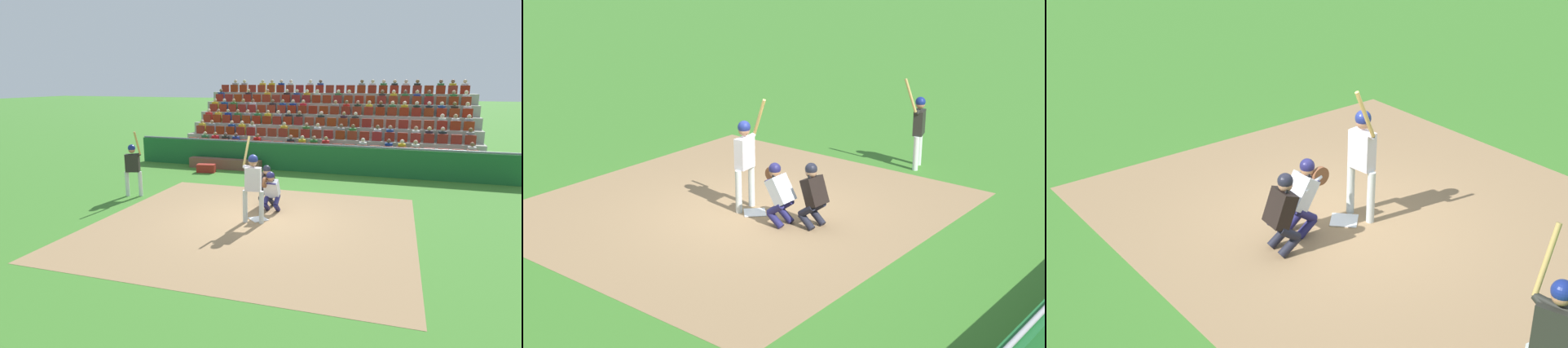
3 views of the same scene
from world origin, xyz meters
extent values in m
plane|color=#3C7728|center=(0.00, 0.00, 0.00)|extent=(160.00, 160.00, 0.00)
cube|color=#967650|center=(0.00, 0.50, 0.00)|extent=(8.37, 7.86, 0.01)
cube|color=white|center=(0.00, 0.00, 0.02)|extent=(0.62, 0.62, 0.02)
cylinder|color=silver|center=(-0.18, 0.27, 0.45)|extent=(0.14, 0.14, 0.89)
cylinder|color=silver|center=(0.27, 0.32, 0.45)|extent=(0.14, 0.14, 0.89)
cube|color=silver|center=(0.05, 0.30, 1.21)|extent=(0.44, 0.26, 0.63)
sphere|color=#AD7656|center=(0.05, 0.30, 1.68)|extent=(0.23, 0.23, 0.23)
sphere|color=navy|center=(0.05, 0.30, 1.75)|extent=(0.26, 0.26, 0.26)
cylinder|color=silver|center=(0.10, 0.28, 1.51)|extent=(0.45, 0.09, 0.14)
cylinder|color=silver|center=(0.27, 0.30, 1.51)|extent=(0.17, 0.14, 0.13)
cylinder|color=tan|center=(0.30, 0.12, 1.92)|extent=(0.12, 0.39, 0.79)
sphere|color=black|center=(0.32, 0.28, 1.54)|extent=(0.06, 0.06, 0.06)
cylinder|color=navy|center=(-0.30, -0.79, 0.15)|extent=(0.15, 0.39, 0.34)
cylinder|color=navy|center=(-0.30, -0.79, 0.37)|extent=(0.15, 0.38, 0.33)
cylinder|color=navy|center=(0.02, -0.78, 0.15)|extent=(0.15, 0.39, 0.34)
cylinder|color=navy|center=(0.02, -0.78, 0.37)|extent=(0.15, 0.38, 0.33)
cube|color=silver|center=(-0.14, -0.79, 0.71)|extent=(0.43, 0.50, 0.59)
cube|color=navy|center=(-0.14, -0.68, 0.71)|extent=(0.38, 0.29, 0.42)
sphere|color=#B17750|center=(-0.14, -0.65, 1.06)|extent=(0.22, 0.22, 0.22)
cube|color=black|center=(-0.14, -0.65, 1.06)|extent=(0.20, 0.14, 0.19)
sphere|color=navy|center=(-0.14, -0.65, 1.12)|extent=(0.24, 0.24, 0.24)
cylinder|color=brown|center=(-0.02, -0.48, 0.95)|extent=(0.08, 0.30, 0.30)
cylinder|color=silver|center=(0.01, -0.66, 0.88)|extent=(0.16, 0.40, 0.22)
cylinder|color=#1F202D|center=(0.01, -1.31, 0.15)|extent=(0.17, 0.39, 0.34)
cylinder|color=#1F202D|center=(0.01, -1.31, 0.37)|extent=(0.17, 0.39, 0.33)
cylinder|color=#1F202D|center=(0.33, -1.34, 0.15)|extent=(0.17, 0.39, 0.34)
cylinder|color=#1F202D|center=(0.33, -1.34, 0.37)|extent=(0.17, 0.39, 0.33)
cube|color=black|center=(0.16, -1.38, 0.74)|extent=(0.45, 0.44, 0.60)
cube|color=#1F202D|center=(0.17, -1.26, 0.74)|extent=(0.39, 0.23, 0.45)
sphere|color=#A9785A|center=(0.17, -1.29, 1.11)|extent=(0.22, 0.22, 0.22)
cube|color=black|center=(0.17, -1.29, 1.11)|extent=(0.21, 0.12, 0.20)
sphere|color=#1F202D|center=(0.17, -1.29, 1.17)|extent=(0.24, 0.24, 0.24)
cube|color=#1A5C29|center=(0.00, -6.71, 0.57)|extent=(15.95, 0.24, 1.14)
cylinder|color=gray|center=(0.00, -6.71, 1.18)|extent=(15.95, 0.07, 0.07)
cube|color=brown|center=(3.62, -6.16, 0.22)|extent=(3.28, 0.40, 0.44)
cylinder|color=blue|center=(2.68, -6.21, 0.55)|extent=(0.07, 0.07, 0.22)
cube|color=maroon|center=(4.09, -5.25, 0.17)|extent=(0.81, 0.50, 0.34)
cylinder|color=silver|center=(4.94, -0.99, 0.41)|extent=(0.17, 0.17, 0.83)
cylinder|color=silver|center=(4.53, -1.13, 0.41)|extent=(0.17, 0.17, 0.83)
cube|color=black|center=(4.73, -1.06, 1.12)|extent=(0.49, 0.35, 0.59)
sphere|color=#AE7352|center=(4.73, -1.06, 1.56)|extent=(0.21, 0.21, 0.21)
sphere|color=navy|center=(4.73, -1.06, 1.62)|extent=(0.24, 0.24, 0.24)
cylinder|color=black|center=(4.67, -1.05, 1.40)|extent=(0.48, 0.19, 0.14)
cylinder|color=black|center=(4.51, -1.11, 1.40)|extent=(0.16, 0.11, 0.13)
cylinder|color=tan|center=(4.43, -0.95, 1.80)|extent=(0.10, 0.36, 0.78)
sphere|color=black|center=(4.45, -1.10, 1.42)|extent=(0.06, 0.06, 0.06)
cube|color=#A1A090|center=(0.00, -8.94, 0.26)|extent=(14.24, 0.86, 0.52)
cube|color=maroon|center=(-6.49, -8.81, 0.73)|extent=(0.44, 0.10, 0.42)
cube|color=silver|center=(-6.49, -9.04, 0.78)|extent=(0.32, 0.22, 0.52)
sphere|color=brown|center=(-6.49, -9.04, 1.14)|extent=(0.19, 0.19, 0.19)
cube|color=maroon|center=(-5.93, -8.81, 0.73)|extent=(0.44, 0.10, 0.42)
cube|color=maroon|center=(-5.36, -8.81, 0.73)|extent=(0.44, 0.10, 0.42)
cube|color=maroon|center=(-4.80, -8.81, 0.73)|extent=(0.44, 0.10, 0.42)
cube|color=maroon|center=(-4.23, -8.81, 0.73)|extent=(0.44, 0.10, 0.42)
cube|color=silver|center=(-4.23, -9.04, 0.78)|extent=(0.32, 0.22, 0.52)
sphere|color=tan|center=(-4.23, -9.04, 1.14)|extent=(0.19, 0.19, 0.19)
cube|color=maroon|center=(-3.67, -8.81, 0.73)|extent=(0.44, 0.10, 0.42)
cube|color=gold|center=(-3.67, -9.04, 0.78)|extent=(0.32, 0.22, 0.52)
sphere|color=beige|center=(-3.67, -9.04, 1.14)|extent=(0.19, 0.19, 0.19)
cube|color=maroon|center=(-3.10, -8.81, 0.73)|extent=(0.44, 0.10, 0.42)
cube|color=navy|center=(-3.10, -9.04, 0.78)|extent=(0.32, 0.22, 0.52)
sphere|color=brown|center=(-3.10, -9.04, 1.14)|extent=(0.19, 0.19, 0.19)
cube|color=maroon|center=(-2.54, -8.81, 0.73)|extent=(0.44, 0.10, 0.42)
cube|color=maroon|center=(-1.98, -8.81, 0.73)|extent=(0.44, 0.10, 0.42)
cube|color=silver|center=(-1.98, -9.04, 0.78)|extent=(0.32, 0.22, 0.52)
sphere|color=beige|center=(-1.98, -9.04, 1.14)|extent=(0.19, 0.19, 0.19)
cube|color=maroon|center=(-1.41, -8.81, 0.73)|extent=(0.44, 0.10, 0.42)
cube|color=maroon|center=(-0.85, -8.81, 0.73)|extent=(0.44, 0.10, 0.42)
cube|color=maroon|center=(-0.28, -8.81, 0.73)|extent=(0.44, 0.10, 0.42)
cube|color=red|center=(-0.28, -9.04, 0.78)|extent=(0.32, 0.22, 0.52)
sphere|color=#A68255|center=(-0.28, -9.04, 1.14)|extent=(0.19, 0.19, 0.19)
cube|color=maroon|center=(0.28, -8.81, 0.73)|extent=(0.44, 0.10, 0.42)
cube|color=#2A7231|center=(0.28, -9.04, 0.78)|extent=(0.32, 0.22, 0.52)
sphere|color=#A37455|center=(0.28, -9.04, 1.14)|extent=(0.19, 0.19, 0.19)
cube|color=maroon|center=(0.85, -8.81, 0.73)|extent=(0.44, 0.10, 0.42)
cube|color=gold|center=(0.85, -9.04, 0.78)|extent=(0.32, 0.22, 0.52)
sphere|color=#D0B28C|center=(0.85, -9.04, 1.14)|extent=(0.19, 0.19, 0.19)
cube|color=maroon|center=(1.41, -8.81, 0.73)|extent=(0.44, 0.10, 0.42)
cube|color=black|center=(1.41, -9.04, 0.78)|extent=(0.32, 0.22, 0.52)
sphere|color=#B27660|center=(1.41, -9.04, 1.14)|extent=(0.19, 0.19, 0.19)
cube|color=maroon|center=(1.98, -8.81, 0.73)|extent=(0.44, 0.10, 0.42)
cube|color=maroon|center=(2.54, -8.81, 0.73)|extent=(0.44, 0.10, 0.42)
cube|color=maroon|center=(3.10, -8.81, 0.73)|extent=(0.44, 0.10, 0.42)
cube|color=red|center=(3.10, -9.04, 0.78)|extent=(0.32, 0.22, 0.52)
sphere|color=brown|center=(3.10, -9.04, 1.14)|extent=(0.19, 0.19, 0.19)
cube|color=maroon|center=(3.67, -8.81, 0.73)|extent=(0.44, 0.10, 0.42)
cube|color=maroon|center=(4.23, -8.81, 0.73)|extent=(0.44, 0.10, 0.42)
cube|color=navy|center=(4.23, -9.04, 0.78)|extent=(0.32, 0.22, 0.52)
sphere|color=brown|center=(4.23, -9.04, 1.14)|extent=(0.19, 0.19, 0.19)
cube|color=maroon|center=(4.80, -8.81, 0.73)|extent=(0.44, 0.10, 0.42)
cube|color=#272826|center=(4.80, -9.04, 0.78)|extent=(0.32, 0.22, 0.52)
sphere|color=brown|center=(4.80, -9.04, 1.14)|extent=(0.19, 0.19, 0.19)
cube|color=maroon|center=(5.36, -8.81, 0.73)|extent=(0.44, 0.10, 0.42)
cube|color=red|center=(5.36, -9.04, 0.78)|extent=(0.32, 0.22, 0.52)
sphere|color=#AD7A4D|center=(5.36, -9.04, 1.14)|extent=(0.19, 0.19, 0.19)
cube|color=maroon|center=(5.93, -8.81, 0.73)|extent=(0.44, 0.10, 0.42)
cube|color=#2C6B3D|center=(5.93, -9.04, 0.78)|extent=(0.32, 0.22, 0.52)
sphere|color=tan|center=(5.93, -9.04, 1.14)|extent=(0.19, 0.19, 0.19)
cube|color=maroon|center=(6.49, -8.81, 0.73)|extent=(0.44, 0.10, 0.42)
cube|color=#A1A090|center=(0.00, -9.81, 0.52)|extent=(14.24, 0.86, 1.04)
cube|color=maroon|center=(-6.49, -9.68, 1.25)|extent=(0.44, 0.10, 0.42)
cube|color=gray|center=(-6.49, -9.91, 1.30)|extent=(0.32, 0.22, 0.52)
sphere|color=brown|center=(-6.49, -9.91, 1.66)|extent=(0.19, 0.19, 0.19)
cube|color=maroon|center=(-5.93, -9.68, 1.25)|extent=(0.44, 0.10, 0.42)
cube|color=maroon|center=(-5.36, -9.68, 1.25)|extent=(0.44, 0.10, 0.42)
cube|color=#20292C|center=(-5.36, -9.91, 1.30)|extent=(0.32, 0.22, 0.52)
sphere|color=#D89F86|center=(-5.36, -9.91, 1.66)|extent=(0.19, 0.19, 0.19)
cube|color=maroon|center=(-4.80, -9.68, 1.25)|extent=(0.44, 0.10, 0.42)
cube|color=#2D222A|center=(-4.80, -9.91, 1.30)|extent=(0.32, 0.22, 0.52)
sphere|color=tan|center=(-4.80, -9.91, 1.66)|extent=(0.19, 0.19, 0.19)
cube|color=maroon|center=(-4.23, -9.68, 1.25)|extent=(0.44, 0.10, 0.42)
cube|color=silver|center=(-4.23, -9.91, 1.30)|extent=(0.32, 0.22, 0.52)
sphere|color=tan|center=(-4.23, -9.91, 1.66)|extent=(0.19, 0.19, 0.19)
cube|color=maroon|center=(-3.67, -9.68, 1.25)|extent=(0.44, 0.10, 0.42)
cube|color=maroon|center=(-3.10, -9.68, 1.25)|extent=(0.44, 0.10, 0.42)
cube|color=navy|center=(-3.10, -9.91, 1.30)|extent=(0.32, 0.22, 0.52)
sphere|color=#A37857|center=(-3.10, -9.91, 1.66)|extent=(0.19, 0.19, 0.19)
cube|color=maroon|center=(-2.54, -9.68, 1.25)|extent=(0.44, 0.10, 0.42)
cube|color=silver|center=(-2.54, -9.91, 1.30)|extent=(0.32, 0.22, 0.52)
sphere|color=brown|center=(-2.54, -9.91, 1.66)|extent=(0.19, 0.19, 0.19)
cube|color=maroon|center=(-1.98, -9.68, 1.25)|extent=(0.44, 0.10, 0.42)
cube|color=maroon|center=(-1.41, -9.68, 1.25)|extent=(0.44, 0.10, 0.42)
cube|color=#2E7930|center=(-1.41, -9.91, 1.30)|extent=(0.32, 0.22, 0.52)
sphere|color=brown|center=(-1.41, -9.91, 1.66)|extent=(0.19, 0.19, 0.19)
cube|color=maroon|center=(-0.85, -9.68, 1.25)|extent=(0.44, 0.10, 0.42)
cube|color=gray|center=(-0.85, -9.91, 1.30)|extent=(0.32, 0.22, 0.52)
sphere|color=brown|center=(-0.85, -9.91, 1.66)|extent=(0.19, 0.19, 0.19)
cube|color=maroon|center=(-0.28, -9.68, 1.25)|extent=(0.44, 0.10, 0.42)
cube|color=maroon|center=(0.28, -9.68, 1.25)|extent=(0.44, 0.10, 0.42)
cube|color=silver|center=(0.28, -9.91, 1.30)|extent=(0.32, 0.22, 0.52)
sphere|color=tan|center=(0.28, -9.91, 1.66)|extent=(0.19, 0.19, 0.19)
cube|color=maroon|center=(0.85, -9.68, 1.25)|extent=(0.44, 0.10, 0.42)
cube|color=#366C2D|center=(0.85, -9.91, 1.30)|extent=(0.32, 0.22, 0.52)
sphere|color=#A17156|center=(0.85, -9.91, 1.66)|extent=(0.19, 0.19, 0.19)
cube|color=maroon|center=(1.41, -9.68, 1.25)|extent=(0.44, 0.10, 0.42)
cube|color=maroon|center=(1.98, -9.68, 1.25)|extent=(0.44, 0.10, 0.42)
cube|color=gold|center=(1.98, -9.91, 1.30)|extent=(0.32, 0.22, 0.52)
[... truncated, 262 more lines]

